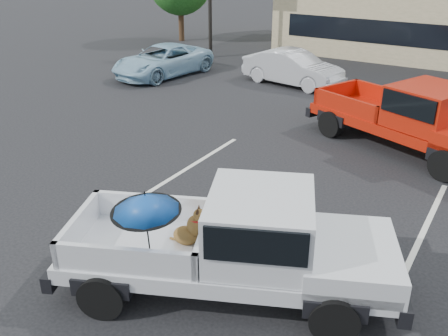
# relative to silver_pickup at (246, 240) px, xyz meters

# --- Properties ---
(ground) EXTENTS (90.00, 90.00, 0.00)m
(ground) POSITION_rel_silver_pickup_xyz_m (-0.78, 1.62, -1.05)
(ground) COLOR black
(ground) RESTS_ON ground
(stripe_left) EXTENTS (0.12, 5.00, 0.01)m
(stripe_left) POSITION_rel_silver_pickup_xyz_m (-3.78, 3.62, -1.05)
(stripe_left) COLOR silver
(stripe_left) RESTS_ON ground
(stripe_right) EXTENTS (0.12, 5.00, 0.01)m
(stripe_right) POSITION_rel_silver_pickup_xyz_m (2.22, 3.62, -1.05)
(stripe_right) COLOR silver
(stripe_right) RESTS_ON ground
(silver_pickup) EXTENTS (6.00, 4.04, 2.06)m
(silver_pickup) POSITION_rel_silver_pickup_xyz_m (0.00, 0.00, 0.00)
(silver_pickup) COLOR black
(silver_pickup) RESTS_ON ground
(red_pickup) EXTENTS (6.32, 4.19, 1.97)m
(red_pickup) POSITION_rel_silver_pickup_xyz_m (1.13, 7.88, 0.03)
(red_pickup) COLOR black
(red_pickup) RESTS_ON ground
(silver_sedan) EXTENTS (4.47, 2.18, 1.41)m
(silver_sedan) POSITION_rel_silver_pickup_xyz_m (-4.92, 12.83, -0.35)
(silver_sedan) COLOR silver
(silver_sedan) RESTS_ON ground
(blue_suv) EXTENTS (2.88, 5.06, 1.33)m
(blue_suv) POSITION_rel_silver_pickup_xyz_m (-10.46, 11.25, -0.38)
(blue_suv) COLOR #8DB8D2
(blue_suv) RESTS_ON ground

